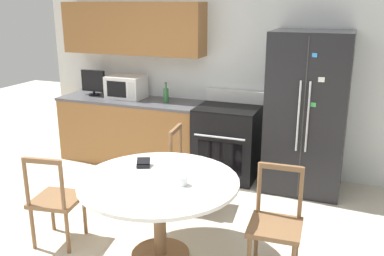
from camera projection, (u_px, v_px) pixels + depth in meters
back_wall at (199, 60)px, 5.66m from camera, size 5.20×0.44×2.60m
kitchen_counter at (132, 131)px, 5.98m from camera, size 2.03×0.64×0.90m
refrigerator at (307, 113)px, 4.96m from camera, size 0.89×0.72×1.88m
oven_range at (227, 141)px, 5.46m from camera, size 0.77×0.68×1.08m
microwave at (126, 87)px, 5.89m from camera, size 0.50×0.37×0.30m
countertop_tv at (93, 82)px, 6.04m from camera, size 0.36×0.16×0.36m
counter_bottle at (166, 95)px, 5.64m from camera, size 0.07×0.07×0.27m
dining_table at (159, 192)px, 3.66m from camera, size 1.37×1.37×0.73m
dining_chair_right at (276, 225)px, 3.49m from camera, size 0.44×0.44×0.90m
dining_chair_left at (56, 200)px, 3.92m from camera, size 0.48×0.48×0.90m
dining_chair_far at (190, 170)px, 4.63m from camera, size 0.46×0.46×0.90m
candle_glass at (182, 181)px, 3.51m from camera, size 0.09×0.09×0.08m
wallet at (143, 164)px, 3.91m from camera, size 0.16×0.16×0.07m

